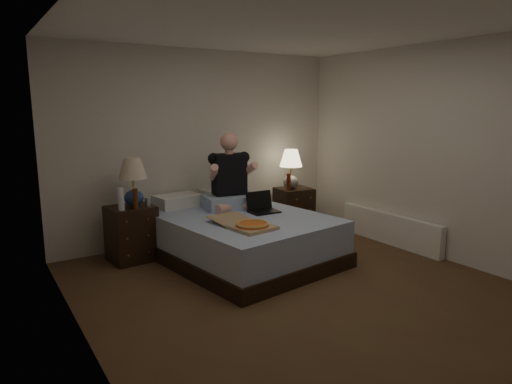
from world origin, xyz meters
TOP-DOWN VIEW (x-y plane):
  - floor at (0.00, 0.00)m, footprint 4.00×4.50m
  - ceiling at (0.00, 0.00)m, footprint 4.00×4.50m
  - wall_back at (0.00, 2.25)m, footprint 4.00×0.00m
  - wall_left at (-2.00, 0.00)m, footprint 0.00×4.50m
  - wall_right at (2.00, 0.00)m, footprint 0.00×4.50m
  - bed at (-0.03, 1.23)m, footprint 1.87×2.32m
  - nightstand_left at (-1.12, 1.84)m, footprint 0.54×0.50m
  - nightstand_right at (1.27, 1.88)m, footprint 0.52×0.48m
  - lamp_left at (-1.07, 1.84)m, footprint 0.40×0.40m
  - lamp_right at (1.21, 1.89)m, footprint 0.35×0.35m
  - water_bottle at (-1.26, 1.69)m, footprint 0.07×0.07m
  - soda_can at (-0.94, 1.75)m, footprint 0.07×0.07m
  - beer_bottle_left at (-1.10, 1.68)m, footprint 0.06×0.06m
  - beer_bottle_right at (1.13, 1.83)m, footprint 0.06×0.06m
  - person at (0.07, 1.59)m, footprint 0.73×0.62m
  - laptop at (0.28, 1.16)m, footprint 0.35×0.29m
  - pizza_box at (-0.23, 0.61)m, footprint 0.50×0.81m
  - radiator at (1.93, 0.68)m, footprint 0.10×1.60m

SIDE VIEW (x-z plane):
  - floor at x=0.00m, z-range 0.00..0.00m
  - radiator at x=1.93m, z-range 0.00..0.40m
  - bed at x=-0.03m, z-range 0.00..0.53m
  - nightstand_right at x=1.27m, z-range 0.00..0.62m
  - nightstand_left at x=-1.12m, z-range 0.00..0.64m
  - pizza_box at x=-0.23m, z-range 0.53..0.61m
  - laptop at x=0.28m, z-range 0.53..0.77m
  - soda_can at x=-0.94m, z-range 0.64..0.74m
  - beer_bottle_right at x=1.13m, z-range 0.62..0.85m
  - beer_bottle_left at x=-1.10m, z-range 0.64..0.87m
  - water_bottle at x=-1.26m, z-range 0.64..0.89m
  - lamp_right at x=1.21m, z-range 0.62..1.18m
  - lamp_left at x=-1.07m, z-range 0.64..1.20m
  - person at x=0.07m, z-range 0.53..1.46m
  - wall_back at x=0.00m, z-range 0.00..2.50m
  - wall_left at x=-2.00m, z-range 0.00..2.50m
  - wall_right at x=2.00m, z-range 0.00..2.50m
  - ceiling at x=0.00m, z-range 2.50..2.50m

